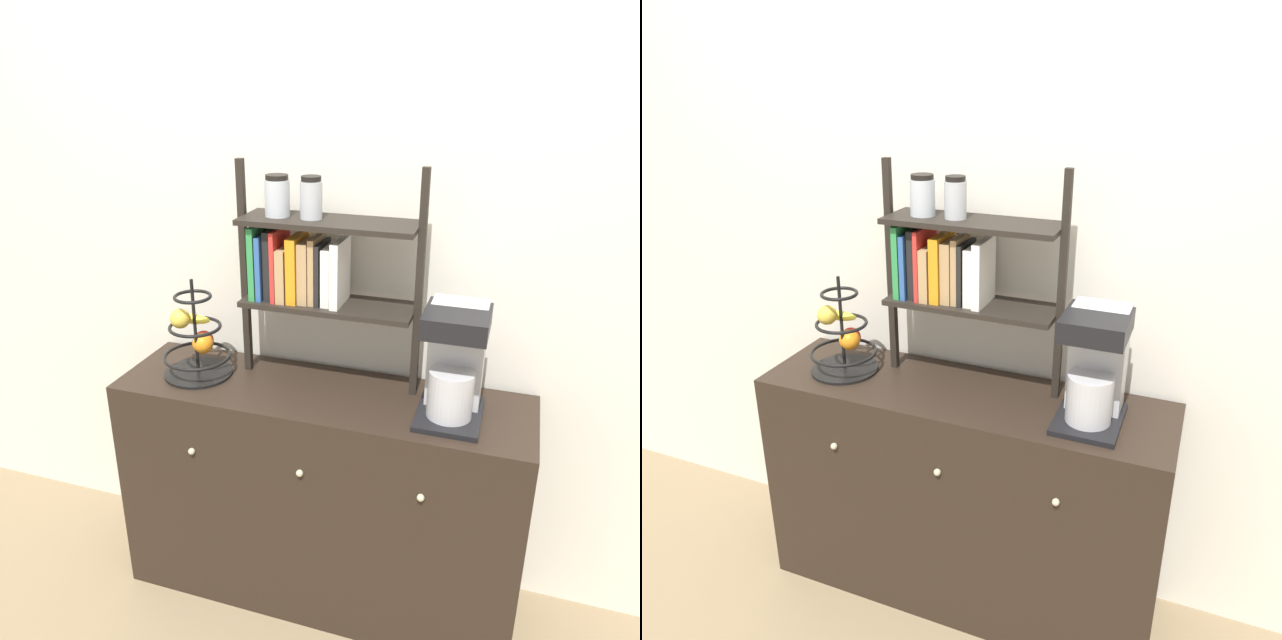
% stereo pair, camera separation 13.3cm
% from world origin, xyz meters
% --- Properties ---
extents(ground_plane, '(12.00, 12.00, 0.00)m').
position_xyz_m(ground_plane, '(0.00, 0.00, 0.00)').
color(ground_plane, '#847051').
extents(wall_back, '(7.00, 0.05, 2.60)m').
position_xyz_m(wall_back, '(0.00, 0.45, 1.30)').
color(wall_back, silver).
rests_on(wall_back, ground_plane).
extents(sideboard, '(1.43, 0.43, 0.86)m').
position_xyz_m(sideboard, '(0.00, 0.20, 0.43)').
color(sideboard, black).
rests_on(sideboard, ground_plane).
extents(coffee_maker, '(0.20, 0.26, 0.36)m').
position_xyz_m(coffee_maker, '(0.44, 0.20, 1.04)').
color(coffee_maker, black).
rests_on(coffee_maker, sideboard).
extents(fruit_stand, '(0.24, 0.24, 0.36)m').
position_xyz_m(fruit_stand, '(-0.46, 0.20, 0.98)').
color(fruit_stand, black).
rests_on(fruit_stand, sideboard).
extents(shelf_hutch, '(0.63, 0.20, 0.76)m').
position_xyz_m(shelf_hutch, '(-0.07, 0.29, 1.29)').
color(shelf_hutch, black).
rests_on(shelf_hutch, sideboard).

